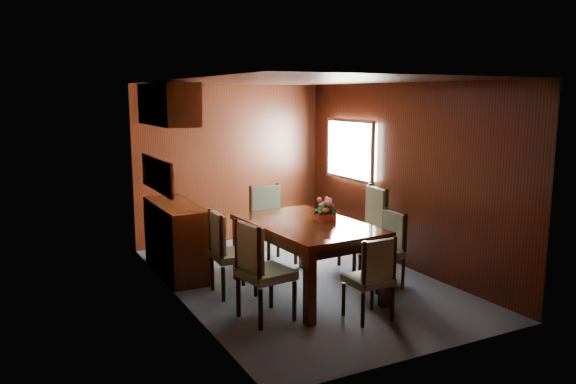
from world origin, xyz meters
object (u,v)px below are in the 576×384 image
dining_table (307,232)px  flower_centerpiece (325,208)px  sideboard (176,239)px  chair_left_near (259,266)px  chair_right_near (387,245)px  chair_head (372,274)px

dining_table → flower_centerpiece: (0.26, 0.03, 0.25)m
sideboard → chair_left_near: (0.30, -1.88, 0.12)m
chair_left_near → flower_centerpiece: size_ratio=3.63×
dining_table → chair_left_near: 0.97m
sideboard → chair_right_near: size_ratio=1.55×
chair_head → flower_centerpiece: 1.16m
chair_left_near → chair_right_near: (1.76, 0.25, -0.07)m
chair_left_near → chair_head: (1.00, -0.52, -0.08)m
chair_right_near → chair_head: (-0.76, -0.77, -0.02)m
chair_right_near → chair_head: chair_right_near is taller
flower_centerpiece → chair_left_near: bearing=-153.8°
dining_table → chair_left_near: (-0.82, -0.50, -0.14)m
sideboard → flower_centerpiece: bearing=-44.5°
chair_right_near → flower_centerpiece: (-0.68, 0.28, 0.46)m
dining_table → chair_right_near: (0.94, -0.25, -0.20)m
dining_table → chair_right_near: bearing=-18.2°
chair_right_near → sideboard: bearing=54.1°
dining_table → chair_right_near: 0.99m
dining_table → flower_centerpiece: flower_centerpiece is taller
dining_table → flower_centerpiece: bearing=3.7°
sideboard → chair_head: size_ratio=1.60×
chair_left_near → flower_centerpiece: bearing=108.4°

